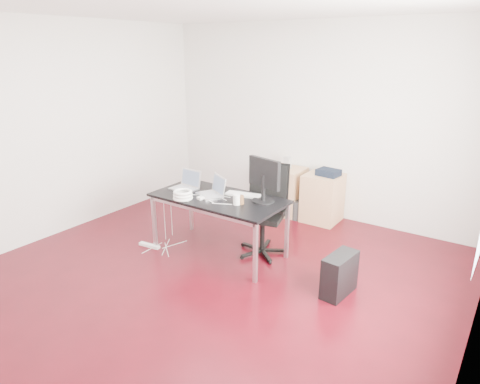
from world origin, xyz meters
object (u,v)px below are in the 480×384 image
Objects in this scene: desk at (219,201)px; office_chair at (265,205)px; filing_cabinet_right at (322,198)px; filing_cabinet_left at (286,191)px; pc_tower at (339,275)px.

office_chair reaches higher than desk.
filing_cabinet_right is at bearing 67.93° from office_chair.
desk is 2.29× the size of filing_cabinet_left.
desk is at bearing -90.20° from filing_cabinet_left.
filing_cabinet_left is (-0.42, 1.32, -0.26)m from office_chair.
filing_cabinet_left is at bearing 180.00° from filing_cabinet_right.
filing_cabinet_right is at bearing 0.00° from filing_cabinet_left.
office_chair is at bearing 40.85° from desk.
office_chair reaches higher than filing_cabinet_right.
desk is 1.65m from pc_tower.
filing_cabinet_left reaches higher than pc_tower.
pc_tower is at bearing -34.49° from office_chair.
office_chair is (0.43, 0.37, -0.07)m from desk.
filing_cabinet_right is 2.00m from pc_tower.
desk reaches higher than pc_tower.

